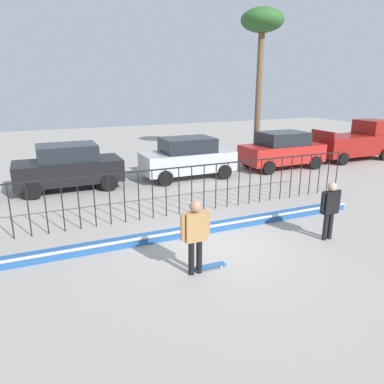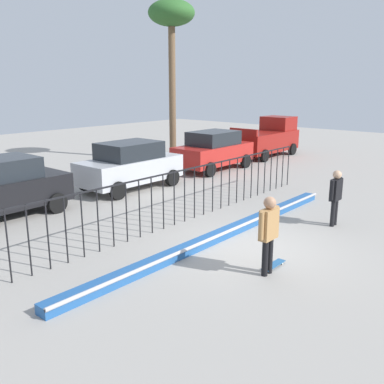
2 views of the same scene
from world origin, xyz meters
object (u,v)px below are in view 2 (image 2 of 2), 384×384
at_px(parked_car_red, 213,150).
at_px(pickup_truck, 267,138).
at_px(camera_operator, 336,193).
at_px(parked_car_silver, 130,165).
at_px(skateboarder, 269,228).
at_px(skateboard, 274,265).
at_px(palm_tree_tall, 172,22).

distance_m(parked_car_red, pickup_truck, 5.38).
bearing_deg(camera_operator, parked_car_silver, -23.48).
xyz_separation_m(skateboarder, camera_operator, (4.27, 0.26, -0.06)).
xyz_separation_m(skateboard, parked_car_silver, (3.03, 8.40, 0.91)).
distance_m(parked_car_silver, pickup_truck, 10.71).
distance_m(skateboarder, palm_tree_tall, 16.16).
xyz_separation_m(camera_operator, pickup_truck, (9.88, 8.27, 0.02)).
bearing_deg(parked_car_red, skateboard, -132.85).
distance_m(skateboard, camera_operator, 3.98).
distance_m(skateboard, parked_car_silver, 8.98).
bearing_deg(skateboard, skateboarder, -150.00).
bearing_deg(camera_operator, skateboarder, 64.27).
relative_size(skateboard, parked_car_red, 0.19).
distance_m(skateboard, parked_car_red, 11.82).
distance_m(skateboarder, camera_operator, 4.28).
height_order(skateboard, pickup_truck, pickup_truck).
bearing_deg(parked_car_red, palm_tree_tall, 82.36).
bearing_deg(skateboard, pickup_truck, 52.48).
bearing_deg(parked_car_silver, camera_operator, -85.05).
bearing_deg(palm_tree_tall, pickup_truck, -32.97).
relative_size(camera_operator, palm_tree_tall, 0.20).
bearing_deg(camera_operator, palm_tree_tall, -53.32).
distance_m(camera_operator, parked_car_silver, 8.25).
bearing_deg(camera_operator, skateboard, 63.65).
bearing_deg(skateboarder, palm_tree_tall, 80.62).
height_order(pickup_truck, palm_tree_tall, palm_tree_tall).
relative_size(parked_car_silver, parked_car_red, 1.00).
relative_size(skateboarder, parked_car_red, 0.42).
relative_size(camera_operator, parked_car_silver, 0.39).
xyz_separation_m(skateboard, camera_operator, (3.85, 0.19, 0.96)).
bearing_deg(parked_car_silver, pickup_truck, -0.49).
xyz_separation_m(skateboarder, pickup_truck, (14.15, 8.53, -0.04)).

